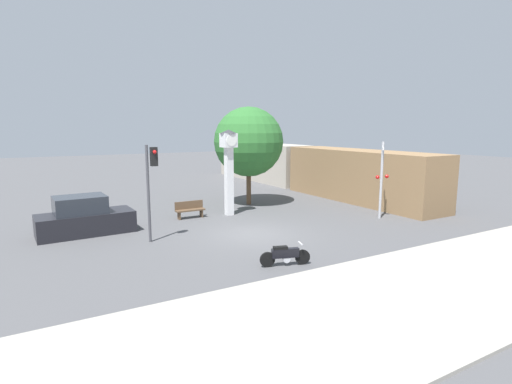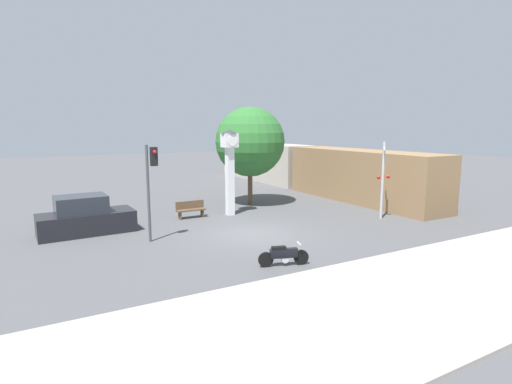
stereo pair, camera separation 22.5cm
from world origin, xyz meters
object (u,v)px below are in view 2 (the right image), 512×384
object	(u,v)px
motorcycle	(284,255)
railroad_crossing_signal	(383,177)
freight_train	(305,167)
traffic_light	(151,176)
bench	(191,209)
parked_car	(85,218)
street_tree	(250,142)
clock_tower	(230,160)

from	to	relation	value
motorcycle	railroad_crossing_signal	xyz separation A→B (m)	(8.68, 3.69, 1.86)
freight_train	traffic_light	bearing A→B (deg)	-148.00
bench	parked_car	distance (m)	5.45
railroad_crossing_signal	parked_car	world-z (taller)	railroad_crossing_signal
motorcycle	railroad_crossing_signal	bearing A→B (deg)	40.49
freight_train	railroad_crossing_signal	world-z (taller)	railroad_crossing_signal
railroad_crossing_signal	freight_train	bearing A→B (deg)	75.48
railroad_crossing_signal	street_tree	world-z (taller)	street_tree
freight_train	bench	bearing A→B (deg)	-154.16
clock_tower	freight_train	size ratio (longest dim) A/B	0.19
freight_train	traffic_light	world-z (taller)	traffic_light
freight_train	bench	size ratio (longest dim) A/B	15.66
motorcycle	street_tree	distance (m)	12.17
clock_tower	freight_train	world-z (taller)	clock_tower
bench	street_tree	bearing A→B (deg)	21.46
motorcycle	bench	distance (m)	8.92
motorcycle	freight_train	bearing A→B (deg)	69.21
traffic_light	street_tree	distance (m)	9.40
clock_tower	street_tree	world-z (taller)	street_tree
motorcycle	parked_car	xyz separation A→B (m)	(-5.64, 8.19, 0.36)
motorcycle	bench	world-z (taller)	bench
parked_car	motorcycle	bearing A→B (deg)	-58.42
parked_car	freight_train	bearing A→B (deg)	17.54
freight_train	parked_car	size ratio (longest dim) A/B	5.85
clock_tower	traffic_light	world-z (taller)	clock_tower
street_tree	traffic_light	bearing A→B (deg)	-145.05
railroad_crossing_signal	street_tree	distance (m)	8.42
traffic_light	freight_train	bearing A→B (deg)	32.00
clock_tower	bench	size ratio (longest dim) A/B	2.98
freight_train	railroad_crossing_signal	distance (m)	11.28
railroad_crossing_signal	street_tree	size ratio (longest dim) A/B	0.67
street_tree	clock_tower	bearing A→B (deg)	-138.48
freight_train	bench	distance (m)	13.10
clock_tower	street_tree	size ratio (longest dim) A/B	0.77
motorcycle	railroad_crossing_signal	world-z (taller)	railroad_crossing_signal
motorcycle	traffic_light	bearing A→B (deg)	138.17
railroad_crossing_signal	bench	xyz separation A→B (m)	(-8.92, 5.22, -1.76)
freight_train	street_tree	distance (m)	8.37
street_tree	parked_car	distance (m)	10.88
street_tree	parked_car	xyz separation A→B (m)	(-10.07, -2.56, -3.24)
freight_train	parked_car	bearing A→B (deg)	-159.50
street_tree	bench	xyz separation A→B (m)	(-4.67, -1.84, -3.50)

